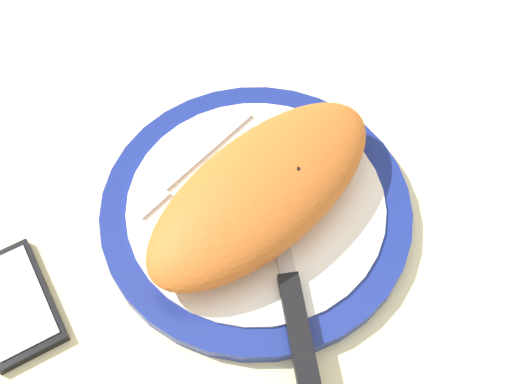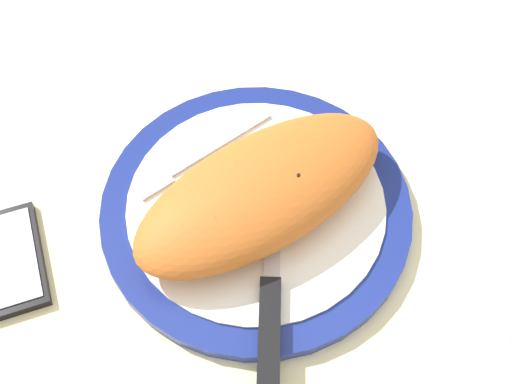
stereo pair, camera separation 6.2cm
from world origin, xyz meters
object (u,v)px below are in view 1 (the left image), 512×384
at_px(calzone, 264,187).
at_px(smartphone, 14,303).
at_px(plate, 256,207).
at_px(fork, 184,170).
at_px(knife, 291,295).

relative_size(calzone, smartphone, 2.27).
distance_m(plate, fork, 0.09).
relative_size(calzone, fork, 1.78).
height_order(calzone, smartphone, calzone).
bearing_deg(calzone, plate, -68.85).
bearing_deg(fork, plate, 90.00).
bearing_deg(smartphone, calzone, 140.57).
relative_size(fork, smartphone, 1.28).
height_order(plate, fork, fork).
relative_size(plate, fork, 1.87).
xyz_separation_m(calzone, knife, (0.08, 0.07, -0.03)).
xyz_separation_m(fork, knife, (0.08, 0.16, 0.00)).
height_order(knife, smartphone, knife).
distance_m(calzone, fork, 0.10).
bearing_deg(calzone, smartphone, -39.43).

